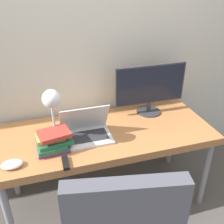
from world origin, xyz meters
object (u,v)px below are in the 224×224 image
laptop (86,131)px  book_stack (53,141)px  game_controller (12,164)px  monitor (150,87)px  desk_lamp (52,104)px

laptop → book_stack: laptop is taller
book_stack → game_controller: size_ratio=1.86×
monitor → desk_lamp: (-0.82, -0.27, 0.10)m
monitor → book_stack: (-0.85, -0.30, -0.17)m
game_controller → desk_lamp: bearing=26.5°
desk_lamp → game_controller: 0.45m
monitor → game_controller: (-1.12, -0.42, -0.21)m
desk_lamp → book_stack: 0.27m
book_stack → game_controller: bearing=-156.5°
laptop → monitor: monitor is taller
monitor → game_controller: size_ratio=4.54×
monitor → game_controller: 1.21m
desk_lamp → game_controller: desk_lamp is taller
desk_lamp → laptop: bearing=11.9°
laptop → monitor: bearing=20.3°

